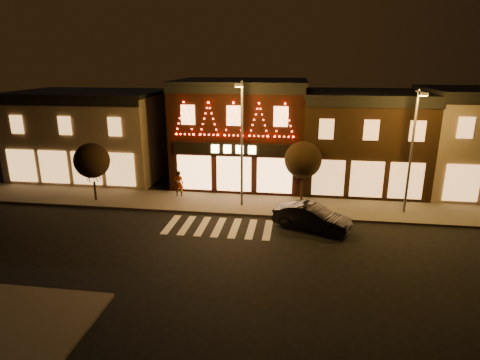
# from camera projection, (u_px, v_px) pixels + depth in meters

# --- Properties ---
(ground) EXTENTS (120.00, 120.00, 0.00)m
(ground) POSITION_uv_depth(u_px,v_px,m) (204.00, 258.00, 20.67)
(ground) COLOR black
(ground) RESTS_ON ground
(sidewalk_far) EXTENTS (44.00, 4.00, 0.15)m
(sidewalk_far) POSITION_uv_depth(u_px,v_px,m) (258.00, 205.00, 27.96)
(sidewalk_far) COLOR #47423D
(sidewalk_far) RESTS_ON ground
(building_left) EXTENTS (12.20, 8.28, 7.30)m
(building_left) POSITION_uv_depth(u_px,v_px,m) (93.00, 134.00, 34.66)
(building_left) COLOR #746552
(building_left) RESTS_ON ground
(building_pulp) EXTENTS (10.20, 8.34, 8.30)m
(building_pulp) POSITION_uv_depth(u_px,v_px,m) (242.00, 132.00, 32.72)
(building_pulp) COLOR black
(building_pulp) RESTS_ON ground
(building_right_a) EXTENTS (9.20, 8.28, 7.50)m
(building_right_a) POSITION_uv_depth(u_px,v_px,m) (361.00, 140.00, 31.55)
(building_right_a) COLOR #342012
(building_right_a) RESTS_ON ground
(streetlamp_mid) EXTENTS (0.53, 1.91, 8.37)m
(streetlamp_mid) POSITION_uv_depth(u_px,v_px,m) (241.00, 135.00, 26.17)
(streetlamp_mid) COLOR #59595E
(streetlamp_mid) RESTS_ON sidewalk_far
(streetlamp_right) EXTENTS (0.52, 1.82, 7.93)m
(streetlamp_right) POSITION_uv_depth(u_px,v_px,m) (413.00, 143.00, 24.95)
(streetlamp_right) COLOR #59595E
(streetlamp_right) RESTS_ON sidewalk_far
(tree_left) EXTENTS (2.47, 2.47, 4.12)m
(tree_left) POSITION_uv_depth(u_px,v_px,m) (92.00, 161.00, 28.01)
(tree_left) COLOR black
(tree_left) RESTS_ON sidewalk_far
(tree_right) EXTENTS (2.57, 2.57, 4.30)m
(tree_right) POSITION_uv_depth(u_px,v_px,m) (303.00, 160.00, 27.74)
(tree_right) COLOR black
(tree_right) RESTS_ON sidewalk_far
(dark_sedan) EXTENTS (4.85, 3.21, 1.51)m
(dark_sedan) POSITION_uv_depth(u_px,v_px,m) (312.00, 217.00, 23.96)
(dark_sedan) COLOR black
(dark_sedan) RESTS_ON ground
(pedestrian) EXTENTS (0.74, 0.52, 1.92)m
(pedestrian) POSITION_uv_depth(u_px,v_px,m) (179.00, 183.00, 29.34)
(pedestrian) COLOR gray
(pedestrian) RESTS_ON sidewalk_far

